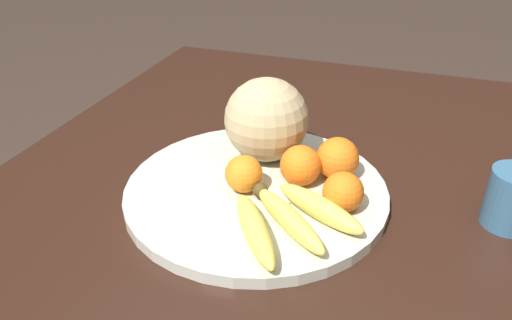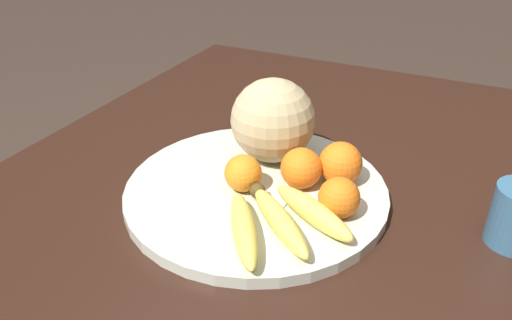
{
  "view_description": "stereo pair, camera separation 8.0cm",
  "coord_description": "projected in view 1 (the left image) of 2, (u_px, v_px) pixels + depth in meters",
  "views": [
    {
      "loc": [
        0.73,
        0.19,
        1.18
      ],
      "look_at": [
        0.07,
        -0.03,
        0.77
      ],
      "focal_mm": 35.0,
      "sensor_mm": 36.0,
      "label": 1
    },
    {
      "loc": [
        0.7,
        0.27,
        1.18
      ],
      "look_at": [
        0.07,
        -0.03,
        0.77
      ],
      "focal_mm": 35.0,
      "sensor_mm": 36.0,
      "label": 2
    }
  ],
  "objects": [
    {
      "name": "kitchen_table",
      "position": [
        285.0,
        218.0,
        0.93
      ],
      "size": [
        1.25,
        1.02,
        0.7
      ],
      "color": "black",
      "rests_on": "ground_plane"
    },
    {
      "name": "fruit_bowl",
      "position": [
        256.0,
        190.0,
        0.83
      ],
      "size": [
        0.43,
        0.43,
        0.02
      ],
      "color": "beige",
      "rests_on": "kitchen_table"
    },
    {
      "name": "melon",
      "position": [
        266.0,
        120.0,
        0.87
      ],
      "size": [
        0.15,
        0.15,
        0.15
      ],
      "color": "tan",
      "rests_on": "fruit_bowl"
    },
    {
      "name": "banana_bunch",
      "position": [
        288.0,
        218.0,
        0.72
      ],
      "size": [
        0.22,
        0.21,
        0.03
      ],
      "rotation": [
        0.0,
        0.0,
        7.12
      ],
      "color": "#473819",
      "rests_on": "fruit_bowl"
    },
    {
      "name": "orange_front_left",
      "position": [
        343.0,
        192.0,
        0.75
      ],
      "size": [
        0.06,
        0.06,
        0.06
      ],
      "color": "orange",
      "rests_on": "fruit_bowl"
    },
    {
      "name": "orange_front_right",
      "position": [
        338.0,
        159.0,
        0.83
      ],
      "size": [
        0.07,
        0.07,
        0.07
      ],
      "color": "orange",
      "rests_on": "fruit_bowl"
    },
    {
      "name": "orange_mid_center",
      "position": [
        244.0,
        174.0,
        0.8
      ],
      "size": [
        0.06,
        0.06,
        0.06
      ],
      "color": "orange",
      "rests_on": "fruit_bowl"
    },
    {
      "name": "orange_back_left",
      "position": [
        300.0,
        165.0,
        0.82
      ],
      "size": [
        0.07,
        0.07,
        0.07
      ],
      "color": "orange",
      "rests_on": "fruit_bowl"
    },
    {
      "name": "produce_tag",
      "position": [
        290.0,
        190.0,
        0.81
      ],
      "size": [
        0.09,
        0.04,
        0.0
      ],
      "rotation": [
        0.0,
        0.0,
        -0.13
      ],
      "color": "white",
      "rests_on": "fruit_bowl"
    }
  ]
}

